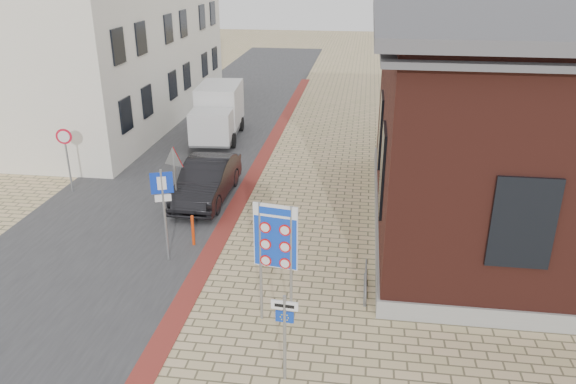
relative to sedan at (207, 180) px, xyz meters
The scene contains 15 objects.
ground 8.30m from the sedan, 67.23° to the right, with size 120.00×120.00×0.00m, color tan.
road_strip 7.76m from the sedan, 107.31° to the left, with size 7.00×60.00×0.02m, color #38383A.
curb_strip 2.76m from the sedan, 63.22° to the left, with size 0.60×40.00×0.02m, color maroon.
townhouse_near 9.57m from the sedan, 150.68° to the left, with size 7.40×6.40×8.30m.
townhouse_mid 13.53m from the sedan, 126.91° to the left, with size 7.40×6.40×9.10m.
townhouse_far 18.46m from the sedan, 115.45° to the left, with size 7.40×6.40×8.30m.
bike_rack 7.99m from the sedan, 42.83° to the right, with size 0.08×1.80×0.60m.
sedan is the anchor object (origin of this frame).
box_truck 7.66m from the sedan, 101.25° to the left, with size 2.36×4.96×2.52m.
border_sign 8.17m from the sedan, 62.55° to the right, with size 1.06×0.22×3.13m.
essen_sign 10.06m from the sedan, 65.28° to the right, with size 0.56×0.08×2.06m.
parking_sign 4.75m from the sedan, 89.02° to the right, with size 0.60×0.26×2.85m.
yield_sign 2.08m from the sedan, 110.30° to the right, with size 0.84×0.36×2.48m.
speed_sign 5.38m from the sedan, behind, with size 0.58×0.14×2.49m.
bollard 3.64m from the sedan, 81.39° to the right, with size 0.09×0.09×1.01m, color red.
Camera 1 is at (2.37, -10.86, 8.25)m, focal length 35.00 mm.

